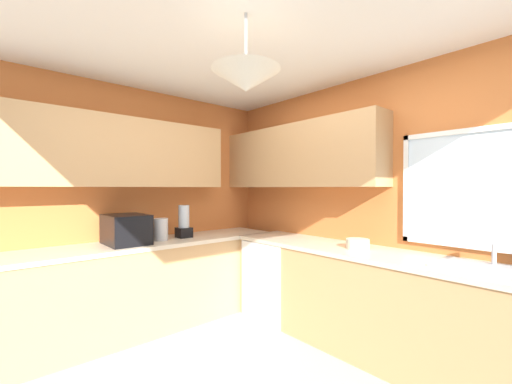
# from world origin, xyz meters

# --- Properties ---
(room_shell) EXTENTS (4.01, 3.35, 2.60)m
(room_shell) POSITION_xyz_m (-0.77, 0.55, 1.81)
(room_shell) COLOR #D17238
(room_shell) RESTS_ON ground_plane
(counter_run_left) EXTENTS (0.65, 2.96, 0.89)m
(counter_run_left) POSITION_xyz_m (-1.63, 0.00, 0.44)
(counter_run_left) COLOR tan
(counter_run_left) RESTS_ON ground_plane
(counter_run_back) EXTENTS (3.10, 0.65, 0.89)m
(counter_run_back) POSITION_xyz_m (0.21, 1.30, 0.44)
(counter_run_back) COLOR tan
(counter_run_back) RESTS_ON ground_plane
(dishwasher) EXTENTS (0.60, 0.60, 0.84)m
(dishwasher) POSITION_xyz_m (-0.97, 1.27, 0.42)
(dishwasher) COLOR white
(dishwasher) RESTS_ON ground_plane
(microwave) EXTENTS (0.48, 0.36, 0.29)m
(microwave) POSITION_xyz_m (-1.63, -0.19, 1.03)
(microwave) COLOR black
(microwave) RESTS_ON counter_run_left
(kettle) EXTENTS (0.15, 0.15, 0.23)m
(kettle) POSITION_xyz_m (-1.61, 0.16, 1.00)
(kettle) COLOR #B7B7BC
(kettle) RESTS_ON counter_run_left
(sink_assembly) EXTENTS (0.62, 0.40, 0.19)m
(sink_assembly) POSITION_xyz_m (0.97, 1.31, 0.90)
(sink_assembly) COLOR #9EA0A5
(sink_assembly) RESTS_ON counter_run_back
(bowl) EXTENTS (0.20, 0.20, 0.09)m
(bowl) POSITION_xyz_m (0.00, 1.30, 0.93)
(bowl) COLOR beige
(bowl) RESTS_ON counter_run_back
(blender_appliance) EXTENTS (0.15, 0.15, 0.36)m
(blender_appliance) POSITION_xyz_m (-1.63, 0.44, 1.05)
(blender_appliance) COLOR black
(blender_appliance) RESTS_ON counter_run_left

